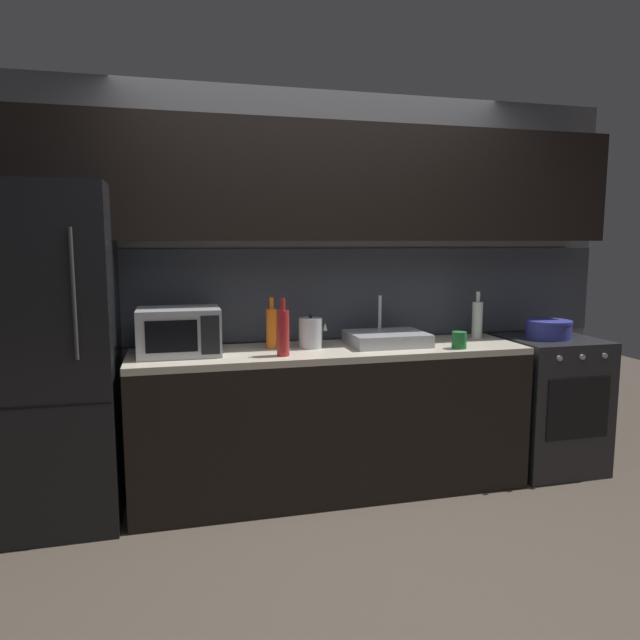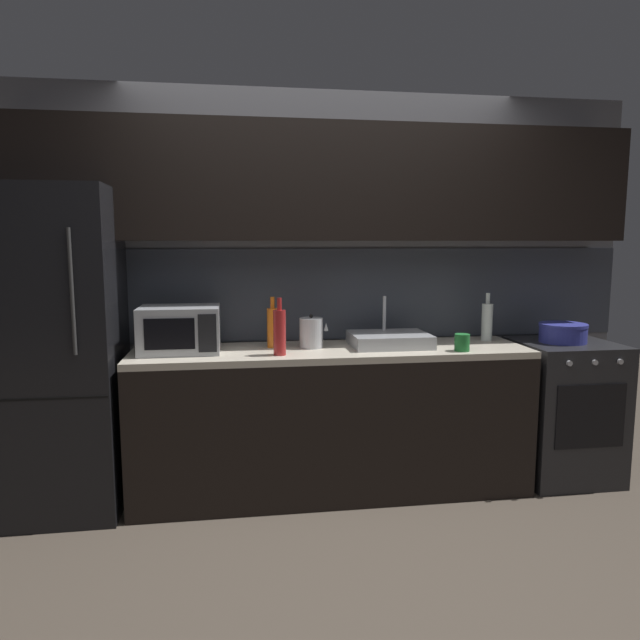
{
  "view_description": "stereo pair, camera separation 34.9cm",
  "coord_description": "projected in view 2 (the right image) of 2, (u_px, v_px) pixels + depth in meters",
  "views": [
    {
      "loc": [
        -0.93,
        -2.46,
        1.54
      ],
      "look_at": [
        -0.07,
        0.9,
        1.08
      ],
      "focal_mm": 32.62,
      "sensor_mm": 36.0,
      "label": 1
    },
    {
      "loc": [
        -0.58,
        -2.53,
        1.54
      ],
      "look_at": [
        -0.07,
        0.9,
        1.08
      ],
      "focal_mm": 32.62,
      "sensor_mm": 36.0,
      "label": 2
    }
  ],
  "objects": [
    {
      "name": "ground_plane",
      "position": [
        363.0,
        568.0,
        2.77
      ],
      "size": [
        10.0,
        10.0,
        0.0
      ],
      "primitive_type": "plane",
      "color": "#4C4238"
    },
    {
      "name": "back_wall",
      "position": [
        324.0,
        241.0,
        3.74
      ],
      "size": [
        4.14,
        0.44,
        2.5
      ],
      "color": "slate",
      "rests_on": "ground"
    },
    {
      "name": "counter_run",
      "position": [
        332.0,
        420.0,
        3.59
      ],
      "size": [
        2.4,
        0.6,
        0.9
      ],
      "color": "black",
      "rests_on": "ground"
    },
    {
      "name": "refrigerator",
      "position": [
        58.0,
        352.0,
        3.3
      ],
      "size": [
        0.68,
        0.69,
        1.85
      ],
      "color": "black",
      "rests_on": "ground"
    },
    {
      "name": "oven_range",
      "position": [
        562.0,
        409.0,
        3.82
      ],
      "size": [
        0.6,
        0.62,
        0.9
      ],
      "color": "#232326",
      "rests_on": "ground"
    },
    {
      "name": "microwave",
      "position": [
        180.0,
        329.0,
        3.4
      ],
      "size": [
        0.46,
        0.35,
        0.27
      ],
      "color": "#A8AAAF",
      "rests_on": "counter_run"
    },
    {
      "name": "sink_basin",
      "position": [
        389.0,
        339.0,
        3.61
      ],
      "size": [
        0.48,
        0.38,
        0.3
      ],
      "color": "#ADAFB5",
      "rests_on": "counter_run"
    },
    {
      "name": "kettle",
      "position": [
        311.0,
        333.0,
        3.55
      ],
      "size": [
        0.18,
        0.14,
        0.21
      ],
      "color": "#B7BABF",
      "rests_on": "counter_run"
    },
    {
      "name": "wine_bottle_red",
      "position": [
        280.0,
        332.0,
        3.31
      ],
      "size": [
        0.07,
        0.07,
        0.33
      ],
      "color": "#A82323",
      "rests_on": "counter_run"
    },
    {
      "name": "wine_bottle_clear",
      "position": [
        487.0,
        321.0,
        3.79
      ],
      "size": [
        0.07,
        0.07,
        0.31
      ],
      "color": "silver",
      "rests_on": "counter_run"
    },
    {
      "name": "wine_bottle_orange",
      "position": [
        273.0,
        327.0,
        3.55
      ],
      "size": [
        0.07,
        0.07,
        0.31
      ],
      "color": "orange",
      "rests_on": "counter_run"
    },
    {
      "name": "mug_green",
      "position": [
        462.0,
        343.0,
        3.44
      ],
      "size": [
        0.09,
        0.09,
        0.1
      ],
      "primitive_type": "cylinder",
      "color": "#1E6B2D",
      "rests_on": "counter_run"
    },
    {
      "name": "cooking_pot",
      "position": [
        563.0,
        333.0,
        3.74
      ],
      "size": [
        0.3,
        0.3,
        0.12
      ],
      "color": "#333899",
      "rests_on": "oven_range"
    }
  ]
}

